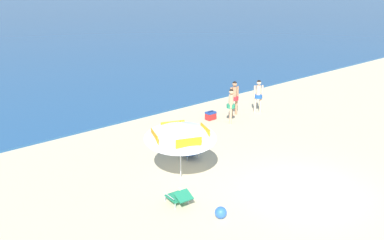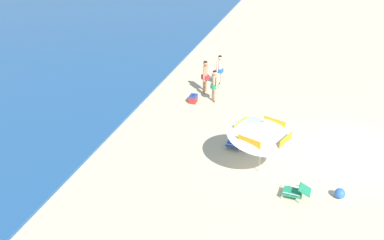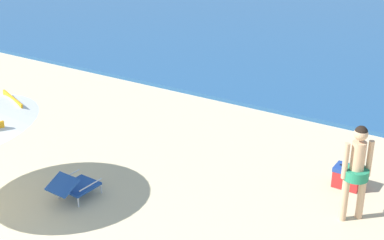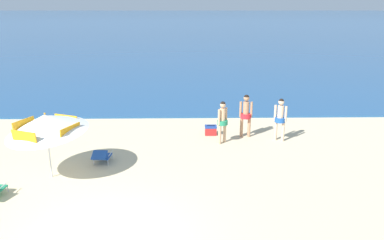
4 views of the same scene
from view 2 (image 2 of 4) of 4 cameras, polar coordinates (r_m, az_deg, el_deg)
ground_plane at (r=17.06m, az=22.22°, el=-4.37°), size 800.00×800.00×0.00m
beach_umbrella_striped_main at (r=13.98m, az=10.17°, el=-1.29°), size 3.52×3.53×2.22m
lounge_chair_under_umbrella at (r=13.70m, az=14.88°, el=-9.92°), size 0.63×0.93×0.52m
lounge_chair_beside_umbrella at (r=16.00m, az=6.56°, el=-3.35°), size 0.62×0.92×0.52m
person_standing_near_shore at (r=19.88m, az=3.28°, el=5.26°), size 0.42×0.42×1.70m
person_standing_beside at (r=20.95m, az=1.92°, el=6.60°), size 0.53×0.44×1.79m
person_wading_in at (r=22.05m, az=4.03°, el=7.52°), size 0.46×0.43×1.74m
cooler_box at (r=20.05m, az=0.18°, el=3.10°), size 0.50×0.36×0.43m
beach_ball at (r=14.20m, az=20.60°, el=-9.90°), size 0.35×0.35×0.35m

